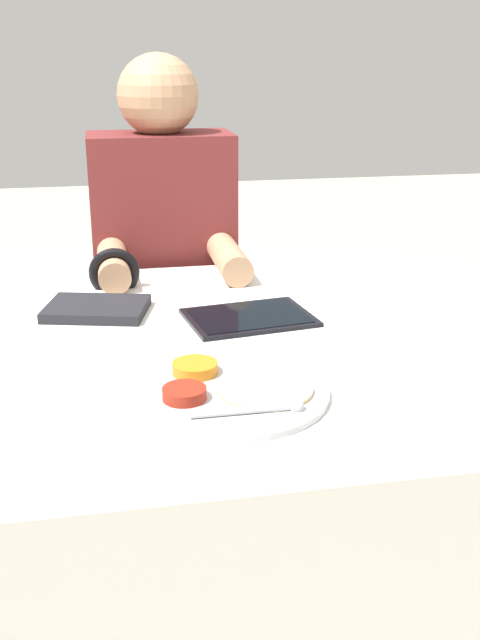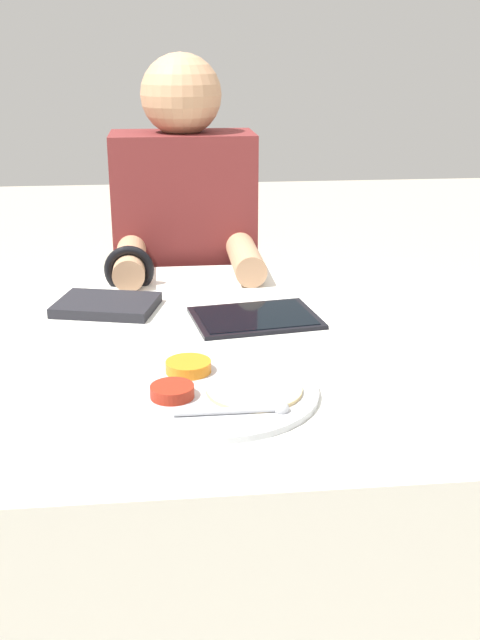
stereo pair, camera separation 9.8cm
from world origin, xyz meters
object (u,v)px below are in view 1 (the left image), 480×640
object	(u,v)px
thali_tray	(227,390)
person_diner	(166,308)
tablet_device	(249,317)
red_notebook	(97,309)

from	to	relation	value
thali_tray	person_diner	world-z (taller)	person_diner
thali_tray	tablet_device	size ratio (longest dim) A/B	1.18
person_diner	red_notebook	bearing A→B (deg)	-111.56
person_diner	tablet_device	bearing A→B (deg)	-77.70
thali_tray	person_diner	xyz separation A→B (m)	(-0.02, 0.85, -0.16)
thali_tray	person_diner	bearing A→B (deg)	91.10
red_notebook	thali_tray	bearing A→B (deg)	-65.48
tablet_device	person_diner	world-z (taller)	person_diner
thali_tray	red_notebook	world-z (taller)	thali_tray
red_notebook	tablet_device	distance (m)	0.30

